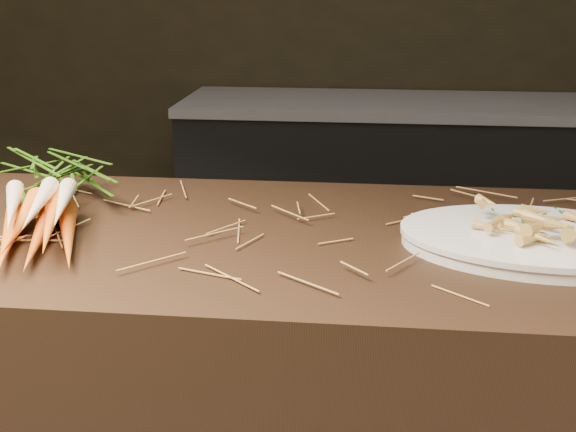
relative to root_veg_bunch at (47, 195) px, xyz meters
The scene contains 5 objects.
back_counter 2.06m from the root_veg_bunch, 68.78° to the left, with size 1.82×0.62×0.84m.
straw_bedding 0.42m from the root_veg_bunch, ahead, with size 1.40×0.60×0.02m, color #AB7D3D, non-canonical shape.
root_veg_bunch is the anchor object (origin of this frame).
serving_platter 0.90m from the root_veg_bunch, ahead, with size 0.46×0.31×0.02m, color white, non-canonical shape.
roasted_veg_heap 0.90m from the root_veg_bunch, ahead, with size 0.23×0.17×0.05m, color #B17934, non-canonical shape.
Camera 1 is at (0.18, -0.93, 1.35)m, focal length 45.00 mm.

